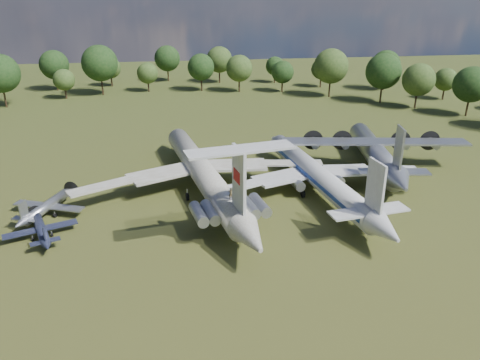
{
  "coord_description": "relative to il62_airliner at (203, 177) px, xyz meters",
  "views": [
    {
      "loc": [
        -0.16,
        -65.62,
        31.06
      ],
      "look_at": [
        8.67,
        -3.58,
        5.0
      ],
      "focal_mm": 35.0,
      "sensor_mm": 36.0,
      "label": 1
    }
  ],
  "objects": [
    {
      "name": "person_on_il62",
      "position": [
        2.71,
        -14.6,
        3.5
      ],
      "size": [
        0.65,
        0.45,
        1.69
      ],
      "primitive_type": "imported",
      "rotation": [
        0.0,
        0.0,
        3.06
      ],
      "color": "olive",
      "rests_on": "il62_airliner"
    },
    {
      "name": "small_prop_northwest",
      "position": [
        -23.15,
        -4.99,
        -1.57
      ],
      "size": [
        15.48,
        17.71,
        2.17
      ],
      "primitive_type": null,
      "rotation": [
        0.0,
        0.0,
        -0.37
      ],
      "color": "#A7ABAF",
      "rests_on": "ground"
    },
    {
      "name": "an12_transport",
      "position": [
        31.71,
        6.51,
        -0.17
      ],
      "size": [
        39.19,
        42.49,
        4.96
      ],
      "primitive_type": null,
      "rotation": [
        0.0,
        0.0,
        -0.16
      ],
      "color": "#96999D",
      "rests_on": "ground"
    },
    {
      "name": "tu104_jet",
      "position": [
        18.1,
        -2.66,
        -0.29
      ],
      "size": [
        41.86,
        51.84,
        4.72
      ],
      "primitive_type": null,
      "rotation": [
        0.0,
        0.0,
        0.14
      ],
      "color": "#BDBDBD",
      "rests_on": "ground"
    },
    {
      "name": "ground",
      "position": [
        -3.76,
        -3.94,
        -2.65
      ],
      "size": [
        300.0,
        300.0,
        0.0
      ],
      "primitive_type": "plane",
      "color": "#213E14",
      "rests_on": "ground"
    },
    {
      "name": "small_prop_west",
      "position": [
        -22.34,
        -11.79,
        -1.71
      ],
      "size": [
        13.38,
        15.34,
        1.88
      ],
      "primitive_type": null,
      "rotation": [
        0.0,
        0.0,
        0.37
      ],
      "color": "black",
      "rests_on": "ground"
    },
    {
      "name": "il62_airliner",
      "position": [
        0.0,
        0.0,
        0.0
      ],
      "size": [
        50.76,
        60.75,
        5.3
      ],
      "primitive_type": null,
      "rotation": [
        0.0,
        0.0,
        0.18
      ],
      "color": "#B7B7B2",
      "rests_on": "ground"
    }
  ]
}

